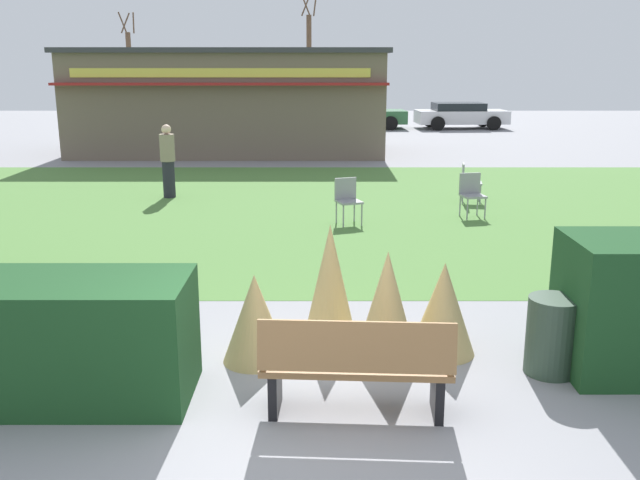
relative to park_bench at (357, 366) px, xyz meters
name	(u,v)px	position (x,y,z in m)	size (l,w,h in m)	color
ground_plane	(294,430)	(-0.55, -0.25, -0.48)	(80.00, 80.00, 0.00)	gray
lawn_patch	(310,208)	(-0.55, 9.09, -0.48)	(36.00, 12.00, 0.01)	#4C7A38
park_bench	(357,366)	(0.00, 0.00, 0.00)	(1.73, 0.62, 0.95)	olive
hedge_left	(78,339)	(-2.58, 0.38, 0.10)	(2.11, 1.10, 1.16)	#19421E
ornamental_grass_behind_left	(444,308)	(1.01, 1.40, 0.03)	(0.71, 0.71, 1.02)	tan
ornamental_grass_behind_right	(331,283)	(-0.21, 1.75, 0.20)	(0.61, 0.61, 1.36)	tan
ornamental_grass_behind_center	(388,309)	(0.37, 1.08, 0.14)	(0.69, 0.69, 1.24)	tan
ornamental_grass_behind_far	(256,318)	(-1.00, 1.19, 0.00)	(0.70, 0.70, 0.95)	tan
trash_bin	(553,336)	(2.03, 0.90, -0.08)	(0.52, 0.52, 0.80)	#2D4233
food_kiosk	(231,101)	(-3.41, 18.72, 1.28)	(10.64, 4.96, 3.50)	#6B5B4C
cafe_chair_west	(473,191)	(2.76, 8.26, 0.05)	(0.52, 0.52, 0.89)	gray
cafe_chair_east	(469,179)	(2.99, 9.74, 0.05)	(0.51, 0.51, 0.89)	gray
cafe_chair_center	(348,197)	(0.21, 7.65, 0.05)	(0.56, 0.56, 0.89)	gray
person_strolling	(169,161)	(-3.83, 10.36, 0.38)	(0.34, 0.34, 1.69)	#23232D
parked_car_west_slot	(253,115)	(-3.52, 27.56, 0.16)	(4.36, 2.37, 1.20)	black
parked_car_center_slot	(361,115)	(1.55, 27.55, 0.16)	(4.28, 2.22, 1.20)	#2D6638
parked_car_east_slot	(462,115)	(6.30, 27.55, 0.16)	(4.29, 2.22, 1.20)	silver
tree_left_bg	(310,64)	(-0.93, 34.40, 2.46)	(0.91, 0.96, 6.61)	brown
tree_right_bg	(131,72)	(-11.04, 34.81, 2.01)	(0.91, 0.96, 5.71)	brown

